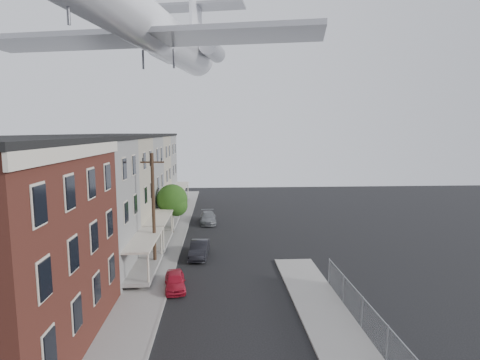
{
  "coord_description": "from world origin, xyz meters",
  "views": [
    {
      "loc": [
        -0.66,
        -10.48,
        10.6
      ],
      "look_at": [
        0.57,
        9.93,
        7.94
      ],
      "focal_mm": 28.0,
      "sensor_mm": 36.0,
      "label": 1
    }
  ],
  "objects_px": {
    "utility_pole": "(153,209)",
    "car_far": "(208,218)",
    "airplane": "(156,31)",
    "street_tree": "(173,201)",
    "car_near": "(175,281)",
    "car_mid": "(199,249)"
  },
  "relations": [
    {
      "from": "street_tree",
      "to": "car_far",
      "type": "height_order",
      "value": "street_tree"
    },
    {
      "from": "street_tree",
      "to": "car_near",
      "type": "xyz_separation_m",
      "value": [
        1.67,
        -14.03,
        -2.88
      ]
    },
    {
      "from": "utility_pole",
      "to": "car_mid",
      "type": "bearing_deg",
      "value": 35.44
    },
    {
      "from": "utility_pole",
      "to": "car_near",
      "type": "height_order",
      "value": "utility_pole"
    },
    {
      "from": "utility_pole",
      "to": "car_far",
      "type": "xyz_separation_m",
      "value": [
        3.78,
        14.21,
        -4.03
      ]
    },
    {
      "from": "utility_pole",
      "to": "car_far",
      "type": "bearing_deg",
      "value": 75.12
    },
    {
      "from": "car_near",
      "to": "car_far",
      "type": "relative_size",
      "value": 0.76
    },
    {
      "from": "car_near",
      "to": "utility_pole",
      "type": "bearing_deg",
      "value": 108.04
    },
    {
      "from": "car_mid",
      "to": "car_far",
      "type": "xyz_separation_m",
      "value": [
        0.45,
        11.85,
        -0.04
      ]
    },
    {
      "from": "car_near",
      "to": "airplane",
      "type": "xyz_separation_m",
      "value": [
        -1.88,
        6.83,
        17.96
      ]
    },
    {
      "from": "car_mid",
      "to": "airplane",
      "type": "relative_size",
      "value": 0.14
    },
    {
      "from": "street_tree",
      "to": "airplane",
      "type": "xyz_separation_m",
      "value": [
        -0.21,
        -7.2,
        15.08
      ]
    },
    {
      "from": "utility_pole",
      "to": "airplane",
      "type": "distance_m",
      "value": 14.12
    },
    {
      "from": "car_far",
      "to": "street_tree",
      "type": "bearing_deg",
      "value": -131.66
    },
    {
      "from": "utility_pole",
      "to": "street_tree",
      "type": "relative_size",
      "value": 1.73
    },
    {
      "from": "airplane",
      "to": "street_tree",
      "type": "bearing_deg",
      "value": 88.35
    },
    {
      "from": "car_near",
      "to": "airplane",
      "type": "height_order",
      "value": "airplane"
    },
    {
      "from": "utility_pole",
      "to": "airplane",
      "type": "bearing_deg",
      "value": 87.49
    },
    {
      "from": "utility_pole",
      "to": "car_far",
      "type": "distance_m",
      "value": 15.25
    },
    {
      "from": "airplane",
      "to": "car_near",
      "type": "bearing_deg",
      "value": -74.6
    },
    {
      "from": "airplane",
      "to": "utility_pole",
      "type": "bearing_deg",
      "value": -92.51
    },
    {
      "from": "car_far",
      "to": "airplane",
      "type": "relative_size",
      "value": 0.15
    }
  ]
}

